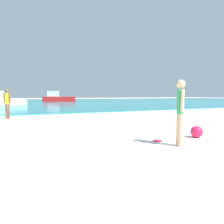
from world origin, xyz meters
name	(u,v)px	position (x,y,z in m)	size (l,w,h in m)	color
water	(39,102)	(0.00, 43.59, 0.03)	(160.00, 60.00, 0.06)	teal
person_standing	(180,109)	(1.06, 3.52, 0.97)	(0.23, 0.37, 1.71)	#DDAD84
frisbee	(158,141)	(0.88, 4.18, 0.01)	(0.25, 0.25, 0.03)	#E51E4C
person_distant	(7,102)	(-3.48, 11.71, 0.95)	(0.35, 0.22, 1.68)	brown
boat_near	(1,100)	(-5.45, 28.57, 0.70)	(5.70, 3.61, 1.85)	white
boat_far	(58,98)	(3.34, 39.97, 0.80)	(6.53, 3.03, 2.13)	red
beach_ball	(197,132)	(2.28, 4.08, 0.19)	(0.37, 0.37, 0.37)	#E51E4C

